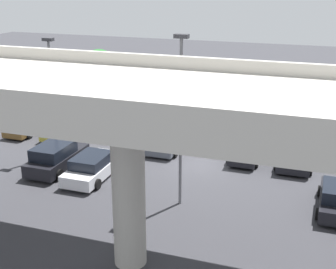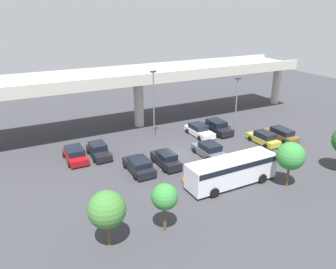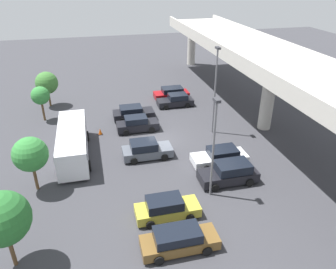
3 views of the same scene
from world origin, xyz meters
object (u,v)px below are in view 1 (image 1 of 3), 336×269
parked_car_8 (31,122)px  tree_front_far_right (99,66)px  parked_car_3 (247,147)px  parked_car_7 (66,126)px  traffic_cone (257,135)px  lamp_post_near_aisle (181,110)px  parked_car_2 (296,154)px  lamp_post_mid_lot (52,89)px  shuttle_bus (215,105)px  tree_front_centre (335,88)px  parked_car_6 (56,157)px  parked_car_5 (93,166)px  tree_front_right (173,76)px  parked_car_4 (168,138)px

parked_car_8 → tree_front_far_right: tree_front_far_right is taller
parked_car_3 → parked_car_8: 16.79m
parked_car_7 → parked_car_8: (3.05, 0.04, -0.01)m
parked_car_8 → tree_front_far_right: bearing=173.3°
parked_car_8 → traffic_cone: (-16.84, -3.79, -0.39)m
parked_car_7 → traffic_cone: size_ratio=6.39×
parked_car_8 → lamp_post_near_aisle: lamp_post_near_aisle is taller
parked_car_2 → lamp_post_mid_lot: bearing=-76.4°
lamp_post_mid_lot → parked_car_8: bearing=-39.2°
parked_car_7 → tree_front_far_right: (1.91, -9.60, 2.76)m
parked_car_7 → parked_car_3: bearing=89.4°
parked_car_3 → shuttle_bus: 7.50m
parked_car_8 → tree_front_centre: size_ratio=1.21×
lamp_post_mid_lot → tree_front_far_right: bearing=-75.3°
shuttle_bus → lamp_post_near_aisle: lamp_post_near_aisle is taller
traffic_cone → tree_front_centre: bearing=-130.9°
tree_front_far_right → parked_car_6: bearing=107.1°
parked_car_7 → shuttle_bus: 11.87m
parked_car_8 → lamp_post_near_aisle: bearing=62.1°
parked_car_5 → lamp_post_near_aisle: 7.58m
tree_front_centre → tree_front_right: 13.43m
parked_car_4 → lamp_post_near_aisle: (-3.30, 7.65, 4.41)m
traffic_cone → parked_car_3: bearing=89.2°
tree_front_far_right → tree_front_right: bearing=176.2°
parked_car_3 → tree_front_right: tree_front_right is taller
parked_car_3 → shuttle_bus: bearing=-150.0°
parked_car_5 → tree_front_right: (0.08, -15.33, 2.45)m
tree_front_centre → parked_car_7: bearing=27.1°
lamp_post_near_aisle → traffic_cone: (-2.27, -11.50, -4.83)m
tree_front_right → tree_front_far_right: size_ratio=0.89×
lamp_post_near_aisle → tree_front_centre: lamp_post_near_aisle is taller
shuttle_bus → lamp_post_mid_lot: 13.52m
parked_car_7 → parked_car_8: parked_car_7 is taller
parked_car_7 → shuttle_bus: (-10.02, -6.31, 0.87)m
parked_car_5 → parked_car_6: 2.75m
tree_front_right → parked_car_8: bearing=46.9°
parked_car_4 → traffic_cone: 6.78m
parked_car_3 → traffic_cone: 3.91m
parked_car_2 → tree_front_right: size_ratio=1.02×
parked_car_3 → parked_car_7: bearing=-90.6°
parked_car_8 → parked_car_6: bearing=45.2°
tree_front_centre → tree_front_far_right: (20.84, 0.08, 0.55)m
parked_car_7 → parked_car_4: bearing=89.3°
parked_car_2 → tree_front_far_right: tree_front_far_right is taller
parked_car_8 → lamp_post_near_aisle: size_ratio=0.54×
shuttle_bus → parked_car_3: bearing=-60.0°
parked_car_2 → tree_front_centre: tree_front_centre is taller
parked_car_3 → parked_car_4: bearing=-90.4°
tree_front_right → tree_front_far_right: tree_front_far_right is taller
parked_car_4 → traffic_cone: size_ratio=6.42×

